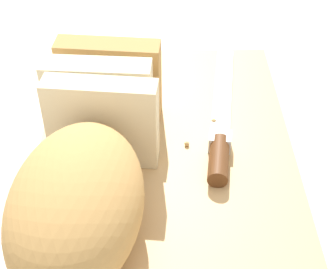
% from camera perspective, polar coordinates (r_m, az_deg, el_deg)
% --- Properties ---
extents(ground_plane, '(3.00, 3.00, 0.00)m').
position_cam_1_polar(ground_plane, '(0.55, -0.00, -4.15)').
color(ground_plane, silver).
extents(cutting_board, '(0.42, 0.28, 0.02)m').
position_cam_1_polar(cutting_board, '(0.55, -0.00, -3.28)').
color(cutting_board, tan).
rests_on(cutting_board, ground_plane).
extents(bread_loaf, '(0.30, 0.14, 0.10)m').
position_cam_1_polar(bread_loaf, '(0.46, -8.95, -3.61)').
color(bread_loaf, tan).
rests_on(bread_loaf, cutting_board).
extents(bread_knife, '(0.25, 0.05, 0.02)m').
position_cam_1_polar(bread_knife, '(0.55, 6.15, -0.26)').
color(bread_knife, silver).
rests_on(bread_knife, cutting_board).
extents(crumb_near_knife, '(0.01, 0.01, 0.01)m').
position_cam_1_polar(crumb_near_knife, '(0.55, 2.38, -1.06)').
color(crumb_near_knife, tan).
rests_on(crumb_near_knife, cutting_board).
extents(crumb_near_loaf, '(0.01, 0.01, 0.01)m').
position_cam_1_polar(crumb_near_loaf, '(0.58, 5.42, 1.55)').
color(crumb_near_loaf, tan).
rests_on(crumb_near_loaf, cutting_board).
extents(crumb_stray_left, '(0.00, 0.00, 0.00)m').
position_cam_1_polar(crumb_stray_left, '(0.55, -5.59, -0.75)').
color(crumb_stray_left, tan).
rests_on(crumb_stray_left, cutting_board).
extents(crumb_stray_right, '(0.01, 0.01, 0.01)m').
position_cam_1_polar(crumb_stray_right, '(0.53, 6.90, -3.20)').
color(crumb_stray_right, tan).
rests_on(crumb_stray_right, cutting_board).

